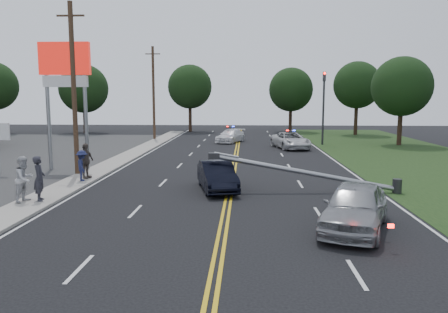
# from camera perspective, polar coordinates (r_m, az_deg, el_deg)

# --- Properties ---
(ground) EXTENTS (120.00, 120.00, 0.00)m
(ground) POSITION_cam_1_polar(r_m,az_deg,el_deg) (13.88, -0.50, -11.64)
(ground) COLOR black
(ground) RESTS_ON ground
(sidewalk) EXTENTS (1.80, 70.00, 0.12)m
(sidewalk) POSITION_cam_1_polar(r_m,az_deg,el_deg) (25.24, -18.52, -3.05)
(sidewalk) COLOR gray
(sidewalk) RESTS_ON ground
(centerline_yellow) EXTENTS (0.36, 80.00, 0.00)m
(centerline_yellow) POSITION_cam_1_polar(r_m,az_deg,el_deg) (23.54, 0.93, -3.53)
(centerline_yellow) COLOR gold
(centerline_yellow) RESTS_ON ground
(pylon_sign) EXTENTS (3.20, 0.35, 8.00)m
(pylon_sign) POSITION_cam_1_polar(r_m,az_deg,el_deg) (29.36, -20.03, 9.99)
(pylon_sign) COLOR gray
(pylon_sign) RESTS_ON ground
(traffic_signal) EXTENTS (0.28, 0.41, 7.05)m
(traffic_signal) POSITION_cam_1_polar(r_m,az_deg,el_deg) (43.72, 12.88, 7.01)
(traffic_signal) COLOR #2D2D30
(traffic_signal) RESTS_ON ground
(fallen_streetlight) EXTENTS (9.36, 0.44, 1.91)m
(fallen_streetlight) POSITION_cam_1_polar(r_m,az_deg,el_deg) (21.66, 11.90, -2.23)
(fallen_streetlight) COLOR #2D2D30
(fallen_streetlight) RESTS_ON ground
(utility_pole_mid) EXTENTS (1.60, 0.28, 10.00)m
(utility_pole_mid) POSITION_cam_1_polar(r_m,az_deg,el_deg) (26.99, -19.03, 8.33)
(utility_pole_mid) COLOR #382619
(utility_pole_mid) RESTS_ON ground
(utility_pole_far) EXTENTS (1.60, 0.28, 10.00)m
(utility_pole_far) POSITION_cam_1_polar(r_m,az_deg,el_deg) (48.12, -9.19, 8.20)
(utility_pole_far) COLOR #382619
(utility_pole_far) RESTS_ON ground
(tree_5) EXTENTS (6.28, 6.28, 8.87)m
(tree_5) POSITION_cam_1_polar(r_m,az_deg,el_deg) (59.95, -17.87, 8.43)
(tree_5) COLOR black
(tree_5) RESTS_ON ground
(tree_6) EXTENTS (5.87, 5.87, 8.96)m
(tree_6) POSITION_cam_1_polar(r_m,az_deg,el_deg) (59.37, -4.48, 9.07)
(tree_6) COLOR black
(tree_6) RESTS_ON ground
(tree_7) EXTENTS (5.84, 5.84, 8.56)m
(tree_7) POSITION_cam_1_polar(r_m,az_deg,el_deg) (59.58, 8.74, 8.62)
(tree_7) COLOR black
(tree_7) RESTS_ON ground
(tree_8) EXTENTS (5.74, 5.74, 8.98)m
(tree_8) POSITION_cam_1_polar(r_m,az_deg,el_deg) (56.36, 17.01, 8.91)
(tree_8) COLOR black
(tree_8) RESTS_ON ground
(tree_9) EXTENTS (5.70, 5.70, 8.50)m
(tree_9) POSITION_cam_1_polar(r_m,az_deg,el_deg) (45.58, 22.22, 8.45)
(tree_9) COLOR black
(tree_9) RESTS_ON ground
(crashed_sedan) EXTENTS (2.47, 4.59, 1.44)m
(crashed_sedan) POSITION_cam_1_polar(r_m,az_deg,el_deg) (21.76, -0.91, -2.56)
(crashed_sedan) COLOR black
(crashed_sedan) RESTS_ON ground
(waiting_sedan) EXTENTS (3.59, 5.26, 1.66)m
(waiting_sedan) POSITION_cam_1_polar(r_m,az_deg,el_deg) (15.94, 16.74, -6.30)
(waiting_sedan) COLOR #919498
(waiting_sedan) RESTS_ON ground
(emergency_a) EXTENTS (3.62, 5.73, 1.47)m
(emergency_a) POSITION_cam_1_polar(r_m,az_deg,el_deg) (39.98, 8.69, 2.09)
(emergency_a) COLOR silver
(emergency_a) RESTS_ON ground
(emergency_b) EXTENTS (3.35, 4.91, 1.32)m
(emergency_b) POSITION_cam_1_polar(r_m,az_deg,el_deg) (44.97, 0.84, 2.70)
(emergency_b) COLOR white
(emergency_b) RESTS_ON ground
(bystander_a) EXTENTS (0.69, 0.84, 1.97)m
(bystander_a) POSITION_cam_1_polar(r_m,az_deg,el_deg) (20.65, -22.98, -2.65)
(bystander_a) COLOR #282830
(bystander_a) RESTS_ON sidewalk
(bystander_b) EXTENTS (0.93, 1.10, 1.98)m
(bystander_b) POSITION_cam_1_polar(r_m,az_deg,el_deg) (20.74, -24.61, -2.68)
(bystander_b) COLOR #B3B3B8
(bystander_b) RESTS_ON sidewalk
(bystander_c) EXTENTS (1.02, 1.24, 1.67)m
(bystander_c) POSITION_cam_1_polar(r_m,az_deg,el_deg) (24.74, -18.05, -1.14)
(bystander_c) COLOR #1C2146
(bystander_c) RESTS_ON sidewalk
(bystander_d) EXTENTS (0.88, 1.25, 1.97)m
(bystander_d) POSITION_cam_1_polar(r_m,az_deg,el_deg) (25.46, -17.64, -0.54)
(bystander_d) COLOR #544A43
(bystander_d) RESTS_ON sidewalk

